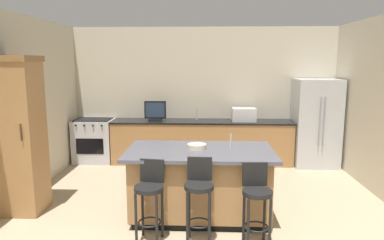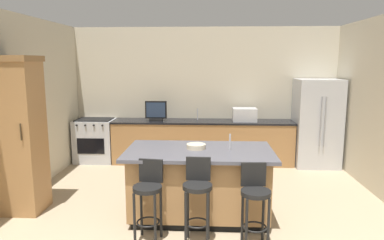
{
  "view_description": "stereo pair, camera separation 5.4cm",
  "coord_description": "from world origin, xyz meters",
  "px_view_note": "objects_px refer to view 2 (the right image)",
  "views": [
    {
      "loc": [
        0.06,
        -2.53,
        2.09
      ],
      "look_at": [
        -0.17,
        3.09,
        1.16
      ],
      "focal_mm": 32.79,
      "sensor_mm": 36.0,
      "label": 1
    },
    {
      "loc": [
        0.11,
        -2.53,
        2.09
      ],
      "look_at": [
        -0.17,
        3.09,
        1.16
      ],
      "focal_mm": 32.79,
      "sensor_mm": 36.0,
      "label": 2
    }
  ],
  "objects_px": {
    "kitchen_island": "(199,183)",
    "refrigerator": "(316,123)",
    "tv_monitor": "(156,112)",
    "bar_stool_left": "(148,194)",
    "fruit_bowl": "(196,146)",
    "microwave": "(244,115)",
    "range_oven": "(95,140)",
    "cabinet_tower": "(21,133)",
    "bar_stool_right": "(255,198)",
    "bar_stool_center": "(198,193)"
  },
  "relations": [
    {
      "from": "refrigerator",
      "to": "cabinet_tower",
      "type": "bearing_deg",
      "value": -152.62
    },
    {
      "from": "microwave",
      "to": "refrigerator",
      "type": "bearing_deg",
      "value": -2.52
    },
    {
      "from": "range_oven",
      "to": "kitchen_island",
      "type": "bearing_deg",
      "value": -48.83
    },
    {
      "from": "tv_monitor",
      "to": "microwave",
      "type": "bearing_deg",
      "value": 1.64
    },
    {
      "from": "microwave",
      "to": "fruit_bowl",
      "type": "relative_size",
      "value": 1.87
    },
    {
      "from": "range_oven",
      "to": "fruit_bowl",
      "type": "height_order",
      "value": "fruit_bowl"
    },
    {
      "from": "kitchen_island",
      "to": "bar_stool_right",
      "type": "relative_size",
      "value": 2.05
    },
    {
      "from": "cabinet_tower",
      "to": "fruit_bowl",
      "type": "distance_m",
      "value": 2.42
    },
    {
      "from": "cabinet_tower",
      "to": "bar_stool_left",
      "type": "distance_m",
      "value": 2.1
    },
    {
      "from": "fruit_bowl",
      "to": "tv_monitor",
      "type": "bearing_deg",
      "value": 110.29
    },
    {
      "from": "bar_stool_left",
      "to": "bar_stool_center",
      "type": "bearing_deg",
      "value": 5.1
    },
    {
      "from": "refrigerator",
      "to": "bar_stool_left",
      "type": "bearing_deg",
      "value": -131.8
    },
    {
      "from": "refrigerator",
      "to": "bar_stool_center",
      "type": "xyz_separation_m",
      "value": [
        -2.28,
        -3.22,
        -0.28
      ]
    },
    {
      "from": "refrigerator",
      "to": "microwave",
      "type": "height_order",
      "value": "refrigerator"
    },
    {
      "from": "kitchen_island",
      "to": "range_oven",
      "type": "distance_m",
      "value": 3.46
    },
    {
      "from": "refrigerator",
      "to": "tv_monitor",
      "type": "bearing_deg",
      "value": 179.8
    },
    {
      "from": "kitchen_island",
      "to": "cabinet_tower",
      "type": "xyz_separation_m",
      "value": [
        -2.46,
        0.09,
        0.65
      ]
    },
    {
      "from": "bar_stool_center",
      "to": "bar_stool_right",
      "type": "bearing_deg",
      "value": -0.95
    },
    {
      "from": "fruit_bowl",
      "to": "bar_stool_left",
      "type": "bearing_deg",
      "value": -126.54
    },
    {
      "from": "kitchen_island",
      "to": "bar_stool_right",
      "type": "distance_m",
      "value": 0.97
    },
    {
      "from": "tv_monitor",
      "to": "bar_stool_right",
      "type": "distance_m",
      "value": 3.68
    },
    {
      "from": "refrigerator",
      "to": "tv_monitor",
      "type": "relative_size",
      "value": 3.98
    },
    {
      "from": "kitchen_island",
      "to": "cabinet_tower",
      "type": "bearing_deg",
      "value": 177.98
    },
    {
      "from": "tv_monitor",
      "to": "cabinet_tower",
      "type": "bearing_deg",
      "value": -121.13
    },
    {
      "from": "bar_stool_right",
      "to": "fruit_bowl",
      "type": "relative_size",
      "value": 3.7
    },
    {
      "from": "fruit_bowl",
      "to": "cabinet_tower",
      "type": "bearing_deg",
      "value": 179.36
    },
    {
      "from": "tv_monitor",
      "to": "refrigerator",
      "type": "bearing_deg",
      "value": -0.2
    },
    {
      "from": "bar_stool_center",
      "to": "bar_stool_right",
      "type": "distance_m",
      "value": 0.66
    },
    {
      "from": "kitchen_island",
      "to": "fruit_bowl",
      "type": "xyz_separation_m",
      "value": [
        -0.05,
        0.06,
        0.49
      ]
    },
    {
      "from": "range_oven",
      "to": "cabinet_tower",
      "type": "relative_size",
      "value": 0.42
    },
    {
      "from": "tv_monitor",
      "to": "bar_stool_left",
      "type": "xyz_separation_m",
      "value": [
        0.39,
        -3.21,
        -0.51
      ]
    },
    {
      "from": "bar_stool_left",
      "to": "bar_stool_right",
      "type": "distance_m",
      "value": 1.23
    },
    {
      "from": "refrigerator",
      "to": "range_oven",
      "type": "bearing_deg",
      "value": 179.22
    },
    {
      "from": "kitchen_island",
      "to": "bar_stool_center",
      "type": "xyz_separation_m",
      "value": [
        0.0,
        -0.68,
        0.12
      ]
    },
    {
      "from": "kitchen_island",
      "to": "tv_monitor",
      "type": "bearing_deg",
      "value": 110.76
    },
    {
      "from": "kitchen_island",
      "to": "bar_stool_left",
      "type": "height_order",
      "value": "bar_stool_left"
    },
    {
      "from": "range_oven",
      "to": "cabinet_tower",
      "type": "xyz_separation_m",
      "value": [
        -0.18,
        -2.52,
        0.68
      ]
    },
    {
      "from": "refrigerator",
      "to": "microwave",
      "type": "xyz_separation_m",
      "value": [
        -1.44,
        0.06,
        0.15
      ]
    },
    {
      "from": "microwave",
      "to": "bar_stool_left",
      "type": "bearing_deg",
      "value": -113.52
    },
    {
      "from": "bar_stool_right",
      "to": "fruit_bowl",
      "type": "distance_m",
      "value": 1.12
    },
    {
      "from": "range_oven",
      "to": "bar_stool_right",
      "type": "distance_m",
      "value": 4.43
    },
    {
      "from": "kitchen_island",
      "to": "fruit_bowl",
      "type": "bearing_deg",
      "value": 127.46
    },
    {
      "from": "bar_stool_center",
      "to": "fruit_bowl",
      "type": "relative_size",
      "value": 3.88
    },
    {
      "from": "kitchen_island",
      "to": "refrigerator",
      "type": "xyz_separation_m",
      "value": [
        2.28,
        2.54,
        0.4
      ]
    },
    {
      "from": "microwave",
      "to": "fruit_bowl",
      "type": "distance_m",
      "value": 2.7
    },
    {
      "from": "range_oven",
      "to": "bar_stool_right",
      "type": "relative_size",
      "value": 0.96
    },
    {
      "from": "kitchen_island",
      "to": "cabinet_tower",
      "type": "height_order",
      "value": "cabinet_tower"
    },
    {
      "from": "range_oven",
      "to": "bar_stool_right",
      "type": "xyz_separation_m",
      "value": [
        2.93,
        -3.31,
        0.11
      ]
    },
    {
      "from": "bar_stool_left",
      "to": "bar_stool_center",
      "type": "height_order",
      "value": "bar_stool_center"
    },
    {
      "from": "tv_monitor",
      "to": "bar_stool_center",
      "type": "height_order",
      "value": "tv_monitor"
    }
  ]
}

